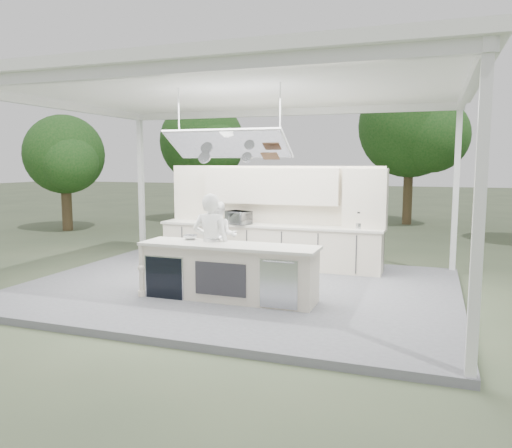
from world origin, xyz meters
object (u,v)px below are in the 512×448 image
at_px(back_counter, 268,245).
at_px(head_chef, 211,244).
at_px(demo_island, 227,272).
at_px(sous_chef, 220,237).

height_order(back_counter, head_chef, head_chef).
distance_m(back_counter, head_chef, 2.64).
distance_m(demo_island, head_chef, 0.62).
bearing_deg(back_counter, head_chef, -94.85).
bearing_deg(sous_chef, demo_island, -82.55).
xyz_separation_m(back_counter, sous_chef, (-0.80, -0.87, 0.27)).
bearing_deg(demo_island, head_chef, 152.06).
distance_m(demo_island, back_counter, 2.82).
relative_size(demo_island, head_chef, 1.73).
bearing_deg(demo_island, back_counter, 93.63).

